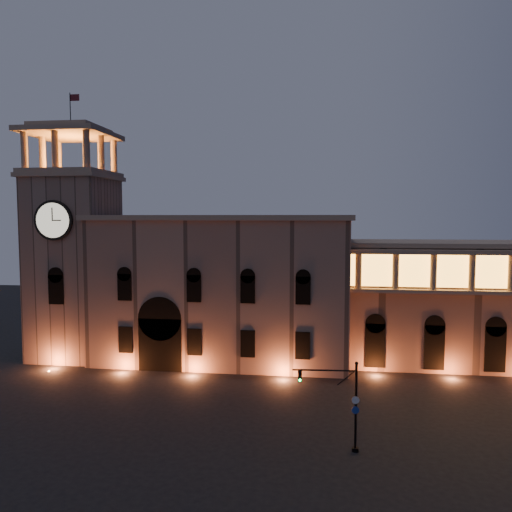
{
  "coord_description": "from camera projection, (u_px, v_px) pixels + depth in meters",
  "views": [
    {
      "loc": [
        9.82,
        -37.26,
        17.39
      ],
      "look_at": [
        2.9,
        16.0,
        13.17
      ],
      "focal_mm": 35.0,
      "sensor_mm": 36.0,
      "label": 1
    }
  ],
  "objects": [
    {
      "name": "government_building",
      "position": [
        222.0,
        288.0,
        60.72
      ],
      "size": [
        30.8,
        12.8,
        17.6
      ],
      "color": "#8C6C5B",
      "rests_on": "ground"
    },
    {
      "name": "ground",
      "position": [
        194.0,
        437.0,
        39.46
      ],
      "size": [
        160.0,
        160.0,
        0.0
      ],
      "primitive_type": "plane",
      "color": "black",
      "rests_on": "ground"
    },
    {
      "name": "traffic_light",
      "position": [
        344.0,
        404.0,
        36.8
      ],
      "size": [
        4.96,
        0.75,
        6.81
      ],
      "rotation": [
        0.0,
        0.0,
        0.07
      ],
      "color": "black",
      "rests_on": "ground"
    },
    {
      "name": "colonnade_wing",
      "position": [
        511.0,
        303.0,
        58.42
      ],
      "size": [
        40.6,
        11.5,
        14.5
      ],
      "color": "#866656",
      "rests_on": "ground"
    },
    {
      "name": "clock_tower",
      "position": [
        74.0,
        256.0,
        61.85
      ],
      "size": [
        9.8,
        9.8,
        32.4
      ],
      "color": "#8C6C5B",
      "rests_on": "ground"
    }
  ]
}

